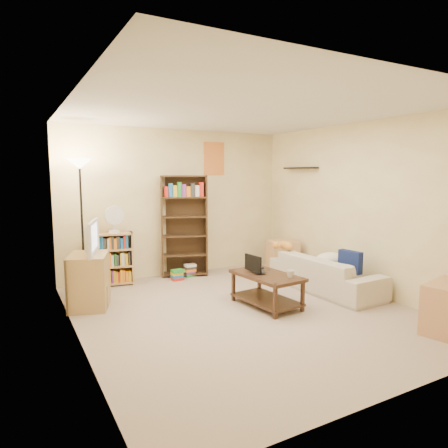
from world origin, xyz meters
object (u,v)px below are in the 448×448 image
at_px(tv_stand, 89,281).
at_px(television, 87,238).
at_px(sofa, 325,273).
at_px(tall_bookshelf, 184,223).
at_px(coffee_table, 267,285).
at_px(floor_lamp, 80,187).
at_px(side_table, 282,256).
at_px(desk_fan, 114,218).
at_px(mug, 290,274).
at_px(short_bookshelf, 112,259).
at_px(tabby_cat, 284,245).
at_px(laptop, 261,270).

relative_size(tv_stand, television, 0.94).
relative_size(sofa, tall_bookshelf, 1.07).
bearing_deg(television, coffee_table, -99.47).
distance_m(tv_stand, floor_lamp, 1.34).
distance_m(coffee_table, side_table, 1.96).
bearing_deg(sofa, tall_bookshelf, 37.50).
distance_m(sofa, coffee_table, 1.19).
bearing_deg(desk_fan, mug, -53.48).
distance_m(tall_bookshelf, short_bookshelf, 1.33).
relative_size(tabby_cat, side_table, 0.74).
height_order(tv_stand, desk_fan, desk_fan).
height_order(tv_stand, floor_lamp, floor_lamp).
distance_m(tabby_cat, television, 3.02).
bearing_deg(television, side_table, -65.91).
bearing_deg(short_bookshelf, floor_lamp, -135.60).
bearing_deg(television, desk_fan, -14.36).
distance_m(television, side_table, 3.48).
height_order(tall_bookshelf, short_bookshelf, tall_bookshelf).
bearing_deg(tabby_cat, coffee_table, -137.15).
bearing_deg(television, floor_lamp, 15.04).
bearing_deg(tall_bookshelf, mug, -59.93).
relative_size(coffee_table, tall_bookshelf, 0.60).
relative_size(desk_fan, floor_lamp, 0.22).
distance_m(coffee_table, desk_fan, 2.60).
height_order(sofa, tall_bookshelf, tall_bookshelf).
relative_size(mug, desk_fan, 0.31).
distance_m(tabby_cat, coffee_table, 1.30).
bearing_deg(tall_bookshelf, desk_fan, -159.72).
bearing_deg(sofa, short_bookshelf, 54.32).
bearing_deg(mug, tv_stand, 148.01).
distance_m(tall_bookshelf, floor_lamp, 1.86).
bearing_deg(mug, tall_bookshelf, 101.86).
relative_size(short_bookshelf, side_table, 1.48).
height_order(tabby_cat, side_table, tabby_cat).
height_order(mug, floor_lamp, floor_lamp).
bearing_deg(coffee_table, tv_stand, 146.25).
height_order(television, tall_bookshelf, tall_bookshelf).
relative_size(sofa, tabby_cat, 4.41).
bearing_deg(short_bookshelf, tall_bookshelf, 9.32).
bearing_deg(desk_fan, floor_lamp, -150.83).
bearing_deg(tall_bookshelf, short_bookshelf, -161.79).
distance_m(laptop, mug, 0.47).
bearing_deg(short_bookshelf, tabby_cat, -15.51).
relative_size(laptop, tall_bookshelf, 0.25).
height_order(laptop, floor_lamp, floor_lamp).
bearing_deg(tv_stand, tabby_cat, 13.86).
relative_size(television, side_table, 1.34).
bearing_deg(floor_lamp, sofa, -25.06).
bearing_deg(desk_fan, sofa, -33.70).
bearing_deg(coffee_table, laptop, 80.24).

